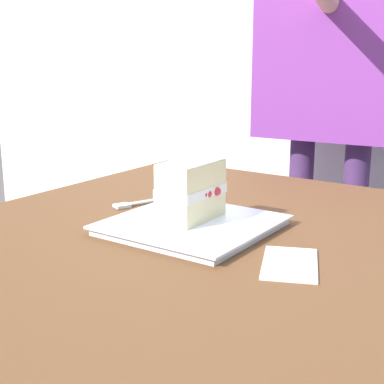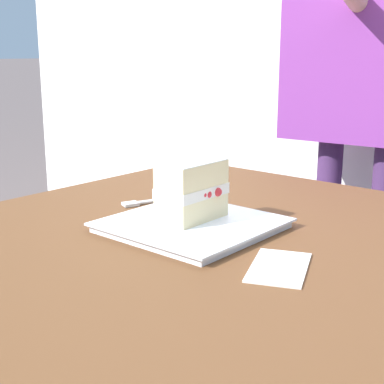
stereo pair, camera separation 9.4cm
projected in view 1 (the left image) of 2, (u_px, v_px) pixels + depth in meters
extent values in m
cylinder|color=brown|center=(173.00, 303.00, 1.59)|extent=(0.07, 0.07, 0.71)
cube|color=brown|center=(199.00, 293.00, 0.75)|extent=(1.30, 1.09, 0.04)
cube|color=white|center=(192.00, 226.00, 0.96)|extent=(0.24, 0.24, 0.01)
cube|color=white|center=(192.00, 222.00, 0.95)|extent=(0.26, 0.26, 0.00)
cube|color=beige|center=(191.00, 207.00, 0.96)|extent=(0.12, 0.07, 0.04)
cube|color=white|center=(191.00, 191.00, 0.95)|extent=(0.12, 0.07, 0.02)
sphere|color=red|center=(203.00, 194.00, 0.93)|extent=(0.01, 0.01, 0.01)
sphere|color=red|center=(217.00, 191.00, 0.96)|extent=(0.02, 0.02, 0.02)
sphere|color=red|center=(208.00, 194.00, 0.94)|extent=(0.01, 0.01, 0.01)
cube|color=beige|center=(191.00, 174.00, 0.95)|extent=(0.12, 0.07, 0.04)
cube|color=white|center=(191.00, 162.00, 0.94)|extent=(0.12, 0.06, 0.00)
cylinder|color=silver|center=(160.00, 200.00, 1.14)|extent=(0.13, 0.06, 0.01)
cube|color=silver|center=(122.00, 206.00, 1.09)|extent=(0.04, 0.03, 0.01)
cube|color=silver|center=(290.00, 264.00, 0.80)|extent=(0.15, 0.12, 0.00)
cylinder|color=#452855|center=(297.00, 261.00, 1.78)|extent=(0.07, 0.07, 0.80)
cylinder|color=#452855|center=(350.00, 271.00, 1.70)|extent=(0.07, 0.07, 0.80)
cube|color=#7A3389|center=(336.00, 38.00, 1.57)|extent=(0.22, 0.45, 0.56)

